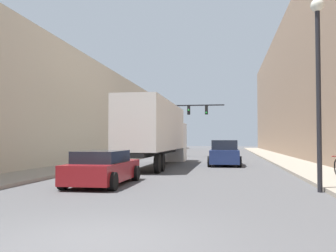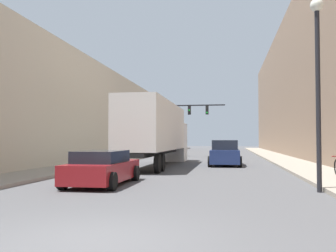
% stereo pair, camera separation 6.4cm
% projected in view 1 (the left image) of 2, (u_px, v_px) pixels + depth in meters
% --- Properties ---
extents(ground_plane, '(200.00, 200.00, 0.00)m').
position_uv_depth(ground_plane, '(93.00, 240.00, 6.45)').
color(ground_plane, '#4C4C4F').
extents(sidewalk_right, '(2.76, 80.00, 0.15)m').
position_uv_depth(sidewalk_right, '(277.00, 158.00, 34.98)').
color(sidewalk_right, gray).
rests_on(sidewalk_right, ground).
extents(sidewalk_left, '(2.76, 80.00, 0.15)m').
position_uv_depth(sidewalk_left, '(135.00, 157.00, 37.14)').
color(sidewalk_left, gray).
rests_on(sidewalk_left, ground).
extents(building_right, '(6.00, 80.00, 14.84)m').
position_uv_depth(building_right, '(325.00, 78.00, 34.56)').
color(building_right, '#846B56').
rests_on(building_right, ground).
extents(building_left, '(6.00, 80.00, 8.20)m').
position_uv_depth(building_left, '(93.00, 117.00, 37.97)').
color(building_left, beige).
rests_on(building_left, ground).
extents(semi_truck, '(2.41, 13.76, 4.08)m').
position_uv_depth(semi_truck, '(158.00, 131.00, 25.11)').
color(semi_truck, silver).
rests_on(semi_truck, ground).
extents(sedan_car, '(2.03, 4.54, 1.32)m').
position_uv_depth(sedan_car, '(103.00, 168.00, 14.45)').
color(sedan_car, maroon).
rests_on(sedan_car, ground).
extents(suv_car, '(2.13, 4.84, 1.71)m').
position_uv_depth(suv_car, '(225.00, 153.00, 25.40)').
color(suv_car, navy).
rests_on(suv_car, ground).
extents(traffic_signal_gantry, '(7.42, 0.35, 5.60)m').
position_uv_depth(traffic_signal_gantry, '(174.00, 117.00, 38.94)').
color(traffic_signal_gantry, black).
rests_on(traffic_signal_gantry, ground).
extents(street_lamp, '(0.44, 0.44, 6.49)m').
position_uv_depth(street_lamp, '(318.00, 67.00, 12.51)').
color(street_lamp, black).
rests_on(street_lamp, ground).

